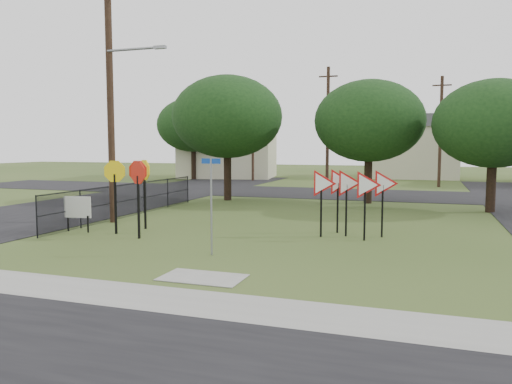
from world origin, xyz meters
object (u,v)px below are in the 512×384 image
Objects in this scene: info_board at (77,208)px; stop_sign_cluster at (134,180)px; yield_sign_cluster at (351,186)px; street_name_sign at (211,200)px.

stop_sign_cluster is at bearing 9.92° from info_board.
yield_sign_cluster is at bearing 14.18° from stop_sign_cluster.
info_board is at bearing -166.77° from yield_sign_cluster.
street_name_sign is 4.78m from stop_sign_cluster.
yield_sign_cluster is (3.38, 4.31, 0.14)m from street_name_sign.
stop_sign_cluster is 2.47m from info_board.
yield_sign_cluster is at bearing 13.23° from info_board.
street_name_sign is 1.05× the size of stop_sign_cluster.
yield_sign_cluster is (7.49, 1.89, -0.20)m from stop_sign_cluster.
stop_sign_cluster is at bearing -165.82° from yield_sign_cluster.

